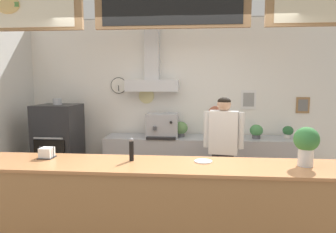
{
  "coord_description": "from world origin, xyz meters",
  "views": [
    {
      "loc": [
        0.24,
        -3.12,
        1.83
      ],
      "look_at": [
        -0.09,
        0.7,
        1.39
      ],
      "focal_mm": 32.11,
      "sensor_mm": 36.0,
      "label": 1
    }
  ],
  "objects_px": {
    "pizza_oven": "(59,149)",
    "napkin_holder": "(47,153)",
    "espresso_machine": "(163,125)",
    "condiment_plate": "(203,161)",
    "pepper_grinder": "(131,149)",
    "potted_thyme": "(256,131)",
    "potted_rosemary": "(211,129)",
    "potted_basil": "(181,129)",
    "shop_worker": "(223,153)",
    "potted_sage": "(288,131)",
    "basil_vase": "(306,144)"
  },
  "relations": [
    {
      "from": "potted_thyme",
      "to": "pepper_grinder",
      "type": "distance_m",
      "value": 2.57
    },
    {
      "from": "pizza_oven",
      "to": "basil_vase",
      "type": "distance_m",
      "value": 3.75
    },
    {
      "from": "shop_worker",
      "to": "potted_sage",
      "type": "bearing_deg",
      "value": -130.14
    },
    {
      "from": "condiment_plate",
      "to": "potted_basil",
      "type": "bearing_deg",
      "value": 99.23
    },
    {
      "from": "potted_sage",
      "to": "pepper_grinder",
      "type": "distance_m",
      "value": 2.96
    },
    {
      "from": "potted_thyme",
      "to": "napkin_holder",
      "type": "relative_size",
      "value": 1.44
    },
    {
      "from": "espresso_machine",
      "to": "condiment_plate",
      "type": "relative_size",
      "value": 2.87
    },
    {
      "from": "shop_worker",
      "to": "potted_thyme",
      "type": "xyz_separation_m",
      "value": [
        0.62,
        0.93,
        0.15
      ]
    },
    {
      "from": "potted_basil",
      "to": "condiment_plate",
      "type": "relative_size",
      "value": 1.42
    },
    {
      "from": "potted_sage",
      "to": "basil_vase",
      "type": "xyz_separation_m",
      "value": [
        -0.46,
        -2.06,
        0.22
      ]
    },
    {
      "from": "pepper_grinder",
      "to": "basil_vase",
      "type": "relative_size",
      "value": 0.63
    },
    {
      "from": "espresso_machine",
      "to": "napkin_holder",
      "type": "bearing_deg",
      "value": -117.83
    },
    {
      "from": "espresso_machine",
      "to": "potted_basil",
      "type": "relative_size",
      "value": 2.03
    },
    {
      "from": "potted_rosemary",
      "to": "potted_thyme",
      "type": "relative_size",
      "value": 1.03
    },
    {
      "from": "espresso_machine",
      "to": "condiment_plate",
      "type": "xyz_separation_m",
      "value": [
        0.62,
        -1.96,
        -0.07
      ]
    },
    {
      "from": "pepper_grinder",
      "to": "basil_vase",
      "type": "bearing_deg",
      "value": -1.36
    },
    {
      "from": "potted_rosemary",
      "to": "potted_sage",
      "type": "relative_size",
      "value": 1.15
    },
    {
      "from": "pizza_oven",
      "to": "condiment_plate",
      "type": "bearing_deg",
      "value": -36.16
    },
    {
      "from": "potted_sage",
      "to": "pepper_grinder",
      "type": "xyz_separation_m",
      "value": [
        -2.16,
        -2.02,
        0.12
      ]
    },
    {
      "from": "espresso_machine",
      "to": "basil_vase",
      "type": "relative_size",
      "value": 1.38
    },
    {
      "from": "pizza_oven",
      "to": "napkin_holder",
      "type": "bearing_deg",
      "value": -68.61
    },
    {
      "from": "pizza_oven",
      "to": "potted_rosemary",
      "type": "height_order",
      "value": "pizza_oven"
    },
    {
      "from": "napkin_holder",
      "to": "condiment_plate",
      "type": "xyz_separation_m",
      "value": [
        1.65,
        -0.01,
        -0.05
      ]
    },
    {
      "from": "pizza_oven",
      "to": "shop_worker",
      "type": "bearing_deg",
      "value": -14.19
    },
    {
      "from": "potted_basil",
      "to": "napkin_holder",
      "type": "height_order",
      "value": "potted_basil"
    },
    {
      "from": "pizza_oven",
      "to": "potted_sage",
      "type": "bearing_deg",
      "value": 4.89
    },
    {
      "from": "pepper_grinder",
      "to": "basil_vase",
      "type": "xyz_separation_m",
      "value": [
        1.7,
        -0.04,
        0.1
      ]
    },
    {
      "from": "espresso_machine",
      "to": "pepper_grinder",
      "type": "bearing_deg",
      "value": -93.13
    },
    {
      "from": "pizza_oven",
      "to": "espresso_machine",
      "type": "relative_size",
      "value": 2.99
    },
    {
      "from": "potted_basil",
      "to": "potted_sage",
      "type": "bearing_deg",
      "value": 0.59
    },
    {
      "from": "potted_rosemary",
      "to": "potted_basil",
      "type": "relative_size",
      "value": 0.9
    },
    {
      "from": "potted_basil",
      "to": "pepper_grinder",
      "type": "distance_m",
      "value": 2.05
    },
    {
      "from": "pizza_oven",
      "to": "basil_vase",
      "type": "bearing_deg",
      "value": -28.05
    },
    {
      "from": "pizza_oven",
      "to": "potted_thyme",
      "type": "bearing_deg",
      "value": 4.81
    },
    {
      "from": "shop_worker",
      "to": "napkin_holder",
      "type": "relative_size",
      "value": 10.29
    },
    {
      "from": "espresso_machine",
      "to": "potted_thyme",
      "type": "height_order",
      "value": "espresso_machine"
    },
    {
      "from": "potted_rosemary",
      "to": "potted_thyme",
      "type": "distance_m",
      "value": 0.73
    },
    {
      "from": "potted_rosemary",
      "to": "napkin_holder",
      "type": "relative_size",
      "value": 1.47
    },
    {
      "from": "potted_thyme",
      "to": "pizza_oven",
      "type": "bearing_deg",
      "value": -175.19
    },
    {
      "from": "potted_thyme",
      "to": "potted_sage",
      "type": "height_order",
      "value": "potted_thyme"
    },
    {
      "from": "pepper_grinder",
      "to": "basil_vase",
      "type": "height_order",
      "value": "basil_vase"
    },
    {
      "from": "pizza_oven",
      "to": "pepper_grinder",
      "type": "xyz_separation_m",
      "value": [
        1.57,
        -1.7,
        0.41
      ]
    },
    {
      "from": "espresso_machine",
      "to": "condiment_plate",
      "type": "bearing_deg",
      "value": -72.34
    },
    {
      "from": "espresso_machine",
      "to": "potted_thyme",
      "type": "xyz_separation_m",
      "value": [
        1.54,
        -0.0,
        -0.07
      ]
    },
    {
      "from": "basil_vase",
      "to": "pizza_oven",
      "type": "bearing_deg",
      "value": 151.95
    },
    {
      "from": "napkin_holder",
      "to": "potted_basil",
      "type": "bearing_deg",
      "value": 56.09
    },
    {
      "from": "potted_rosemary",
      "to": "potted_basil",
      "type": "height_order",
      "value": "potted_basil"
    },
    {
      "from": "shop_worker",
      "to": "potted_thyme",
      "type": "relative_size",
      "value": 7.17
    },
    {
      "from": "napkin_holder",
      "to": "pizza_oven",
      "type": "bearing_deg",
      "value": 111.39
    },
    {
      "from": "potted_thyme",
      "to": "condiment_plate",
      "type": "xyz_separation_m",
      "value": [
        -0.91,
        -1.96,
        0.0
      ]
    }
  ]
}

